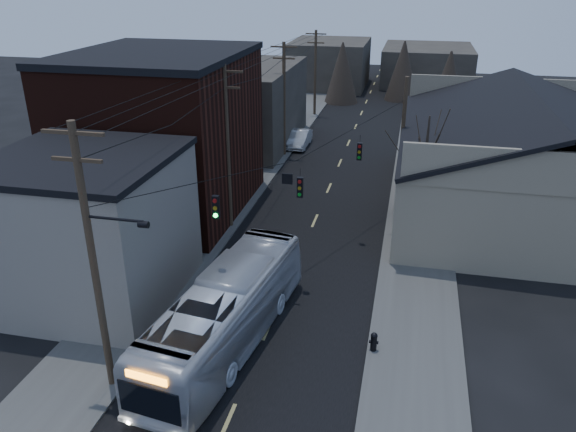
# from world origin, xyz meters

# --- Properties ---
(road_surface) EXTENTS (9.00, 110.00, 0.02)m
(road_surface) POSITION_xyz_m (0.00, 30.00, 0.01)
(road_surface) COLOR black
(road_surface) RESTS_ON ground
(sidewalk_left) EXTENTS (4.00, 110.00, 0.12)m
(sidewalk_left) POSITION_xyz_m (-6.50, 30.00, 0.06)
(sidewalk_left) COLOR #474744
(sidewalk_left) RESTS_ON ground
(sidewalk_right) EXTENTS (4.00, 110.00, 0.12)m
(sidewalk_right) POSITION_xyz_m (6.50, 30.00, 0.06)
(sidewalk_right) COLOR #474744
(sidewalk_right) RESTS_ON ground
(building_clapboard) EXTENTS (8.00, 8.00, 7.00)m
(building_clapboard) POSITION_xyz_m (-9.00, 9.00, 3.50)
(building_clapboard) COLOR slate
(building_clapboard) RESTS_ON ground
(building_brick) EXTENTS (10.00, 12.00, 10.00)m
(building_brick) POSITION_xyz_m (-10.00, 20.00, 5.00)
(building_brick) COLOR black
(building_brick) RESTS_ON ground
(building_left_far) EXTENTS (9.00, 14.00, 7.00)m
(building_left_far) POSITION_xyz_m (-9.50, 36.00, 3.50)
(building_left_far) COLOR #322D28
(building_left_far) RESTS_ON ground
(warehouse) EXTENTS (16.16, 20.60, 7.73)m
(warehouse) POSITION_xyz_m (13.00, 25.00, 2.70)
(warehouse) COLOR #7C6E5A
(warehouse) RESTS_ON ground
(building_far_left) EXTENTS (10.00, 12.00, 6.00)m
(building_far_left) POSITION_xyz_m (-6.00, 65.00, 3.00)
(building_far_left) COLOR #322D28
(building_far_left) RESTS_ON ground
(building_far_right) EXTENTS (12.00, 14.00, 5.00)m
(building_far_right) POSITION_xyz_m (7.00, 70.00, 2.50)
(building_far_right) COLOR #322D28
(building_far_right) RESTS_ON ground
(bare_tree) EXTENTS (0.40, 0.40, 7.20)m
(bare_tree) POSITION_xyz_m (6.50, 20.00, 3.60)
(bare_tree) COLOR black
(bare_tree) RESTS_ON ground
(utility_lines) EXTENTS (11.24, 45.28, 10.50)m
(utility_lines) POSITION_xyz_m (-3.11, 24.14, 4.95)
(utility_lines) COLOR #382B1E
(utility_lines) RESTS_ON ground
(bus) EXTENTS (4.28, 11.86, 3.23)m
(bus) POSITION_xyz_m (-1.43, 6.40, 1.61)
(bus) COLOR silver
(bus) RESTS_ON ground
(parked_car) EXTENTS (1.59, 4.48, 1.47)m
(parked_car) POSITION_xyz_m (-4.22, 35.87, 0.74)
(parked_car) COLOR #B5B8BD
(parked_car) RESTS_ON ground
(fire_hydrant) EXTENTS (0.40, 0.29, 0.86)m
(fire_hydrant) POSITION_xyz_m (4.76, 7.25, 0.58)
(fire_hydrant) COLOR black
(fire_hydrant) RESTS_ON sidewalk_right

